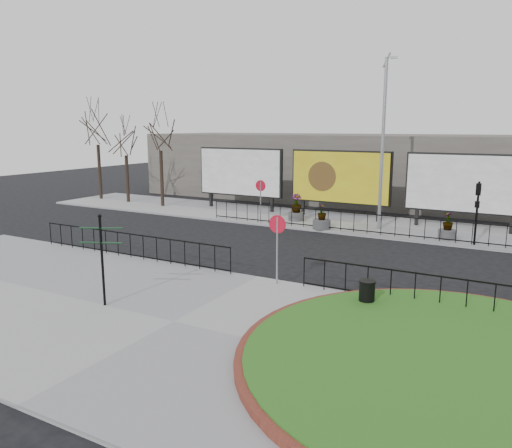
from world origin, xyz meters
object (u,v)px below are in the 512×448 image
Objects in this scene: fingerpost_sign at (102,251)px; planter_c at (448,229)px; billboard_mid at (340,177)px; lamp_post at (383,142)px; planter_a at (296,210)px; planter_b at (322,221)px; litter_bin at (367,294)px.

fingerpost_sign is 2.13× the size of planter_c.
lamp_post is at bearing -33.25° from billboard_mid.
planter_a is (-1.96, -1.97, -1.84)m from billboard_mid.
planter_b is (0.30, -3.57, -2.02)m from billboard_mid.
lamp_post is 10.72× the size of litter_bin.
planter_b is 1.01× the size of planter_c.
planter_a is (-7.96, 12.21, 0.20)m from litter_bin.
fingerpost_sign is at bearing -117.63° from planter_c.
fingerpost_sign is 1.83× the size of planter_a.
planter_a is at bearing 174.20° from planter_c.
billboard_mid is 3.33m from planter_a.
planter_a is at bearing -134.76° from billboard_mid.
litter_bin is 0.63× the size of planter_b.
billboard_mid is at bearing 45.24° from planter_a.
planter_a is 1.17× the size of planter_c.
lamp_post is 5.65m from planter_c.
planter_b reaches higher than planter_c.
planter_b is at bearing -85.20° from billboard_mid.
fingerpost_sign is 8.26m from litter_bin.
fingerpost_sign is (-1.23, -17.95, -0.73)m from billboard_mid.
billboard_mid is 18.01m from fingerpost_sign.
billboard_mid reaches higher than planter_c.
litter_bin is 12.04m from planter_b.
litter_bin is (6.00, -14.18, -2.04)m from billboard_mid.
litter_bin is at bearing -67.06° from billboard_mid.
billboard_mid is 4.57× the size of planter_c.
planter_c is (0.68, 11.33, 0.06)m from litter_bin.
planter_b is 6.42m from planter_c.
planter_c is at bearing -5.80° from planter_a.
lamp_post is at bearing 166.57° from planter_c.
fingerpost_sign reaches higher than planter_c.
planter_b is at bearing -173.52° from planter_c.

